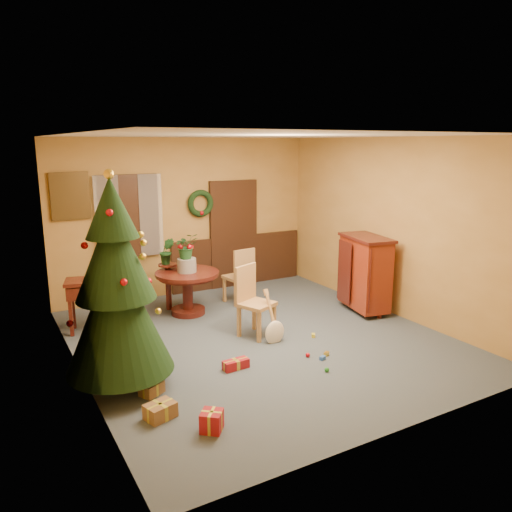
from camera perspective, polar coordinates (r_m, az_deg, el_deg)
room_envelope at (r=9.52m, az=-6.59°, el=2.51°), size 5.50×5.50×5.50m
dining_table at (r=8.36m, az=-7.84°, el=-3.25°), size 1.05×1.05×0.73m
urn at (r=8.28m, az=-7.91°, el=-1.05°), size 0.31×0.31×0.23m
centerpiece_plant at (r=8.20m, az=-7.98°, el=1.15°), size 0.38×0.33×0.42m
chair_near at (r=7.38m, az=-0.45°, el=-4.86°), size 0.60×0.60×1.05m
chair_far at (r=8.81m, az=-1.77°, el=-2.08°), size 0.49×0.49×1.01m
guitar at (r=7.16m, az=2.16°, el=-7.11°), size 0.40×0.52×0.71m
plant_stand at (r=8.63m, az=-10.00°, el=-2.87°), size 0.31×0.31×0.80m
stand_plant at (r=8.50m, az=-10.14°, el=0.57°), size 0.30×0.27×0.45m
christmas_tree at (r=5.83m, az=-15.69°, el=-3.63°), size 1.23×1.23×2.53m
writing_desk at (r=7.92m, az=-17.66°, el=-3.90°), size 1.00×0.68×0.81m
sideboard at (r=8.56m, az=12.35°, el=-1.75°), size 0.72×1.09×1.30m
gift_a at (r=5.52m, az=-10.88°, el=-16.97°), size 0.35×0.30×0.16m
gift_b at (r=5.24m, az=-5.08°, el=-18.28°), size 0.29×0.29×0.21m
gift_c at (r=6.00m, az=-11.83°, el=-14.60°), size 0.31×0.28×0.14m
gift_d at (r=6.48m, az=-2.32°, el=-12.26°), size 0.34×0.15×0.12m
toy_a at (r=6.78m, az=7.61°, el=-11.48°), size 0.09×0.07×0.05m
toy_b at (r=6.46m, az=8.09°, el=-12.75°), size 0.06×0.06×0.06m
toy_c at (r=7.50m, az=6.56°, el=-9.01°), size 0.09×0.09×0.05m
toy_d at (r=6.84m, az=5.94°, el=-11.19°), size 0.06×0.06×0.06m
toy_e at (r=6.92m, az=8.05°, el=-11.01°), size 0.09×0.08×0.05m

